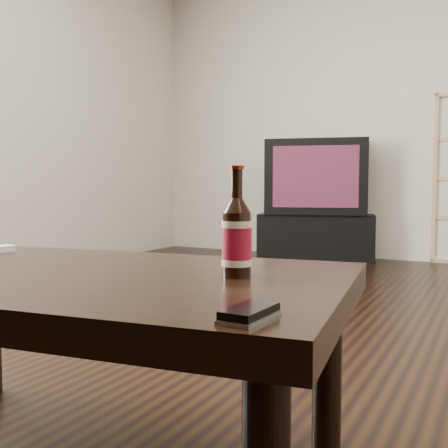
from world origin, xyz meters
The scene contains 7 objects.
floor centered at (0.00, 0.00, -0.01)m, with size 5.00×6.00×0.01m, color black.
wall_back centered at (0.00, 3.01, 1.35)m, with size 5.00×0.02×2.70m, color beige.
tv_stand centered at (-0.84, 2.79, 0.20)m, with size 1.00×0.50×0.40m, color black.
tv centered at (-0.84, 2.79, 0.73)m, with size 0.98×0.75×0.65m.
coffee_table centered at (-0.22, -0.88, 0.39)m, with size 1.28×0.85×0.45m.
beer_bottle centered at (0.13, -0.77, 0.53)m, with size 0.08×0.08×0.23m.
phone centered at (0.31, -1.08, 0.46)m, with size 0.06×0.11×0.02m.
Camera 1 is at (0.61, -1.74, 0.64)m, focal length 42.00 mm.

